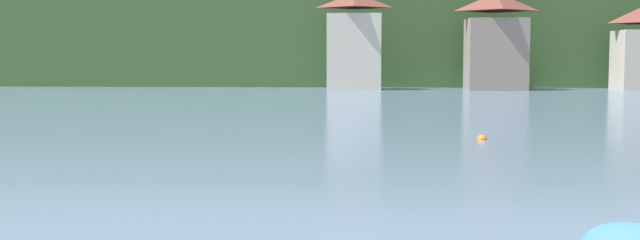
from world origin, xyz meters
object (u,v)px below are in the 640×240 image
(shore_building_westcentral, at_px, (496,43))
(mooring_buoy_far, at_px, (482,140))
(shore_building_central, at_px, (640,50))
(shore_building_west, at_px, (354,43))

(shore_building_westcentral, xyz_separation_m, mooring_buoy_far, (-8.63, -49.70, -4.86))
(shore_building_central, bearing_deg, shore_building_west, -179.34)
(shore_building_westcentral, height_order, shore_building_central, shore_building_westcentral)
(shore_building_westcentral, xyz_separation_m, shore_building_central, (14.66, -0.18, -0.74))
(shore_building_westcentral, height_order, mooring_buoy_far, shore_building_westcentral)
(mooring_buoy_far, bearing_deg, shore_building_west, 96.99)
(shore_building_west, height_order, shore_building_central, shore_building_west)
(shore_building_west, height_order, mooring_buoy_far, shore_building_west)
(shore_building_central, relative_size, mooring_buoy_far, 20.81)
(shore_building_central, xyz_separation_m, mooring_buoy_far, (-23.29, -49.52, -4.11))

